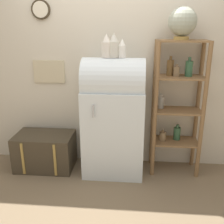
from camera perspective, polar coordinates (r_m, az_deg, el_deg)
The scene contains 9 objects.
ground_plane at distance 3.29m, azimuth -0.07°, elevation -14.89°, with size 12.00×12.00×0.00m, color #7A664C.
wall_back at distance 3.35m, azimuth 0.74°, elevation 10.61°, with size 7.00×0.09×2.70m.
refrigerator at distance 3.20m, azimuth 0.36°, elevation -0.95°, with size 0.74×0.58×1.45m.
suitcase_trunk at distance 3.59m, azimuth -14.35°, elevation -8.21°, with size 0.74×0.48×0.46m.
shelf_unit at distance 3.26m, azimuth 13.99°, elevation 2.25°, with size 0.60×0.35×1.65m.
globe at distance 3.10m, azimuth 15.09°, elevation 18.40°, with size 0.31×0.31×0.35m.
vase_left at distance 3.04m, azimuth -1.21°, elevation 14.06°, with size 0.11×0.11×0.26m.
vase_center at distance 3.04m, azimuth 0.46°, elevation 14.14°, with size 0.12×0.12×0.27m.
vase_right at distance 3.02m, azimuth 2.23°, elevation 13.53°, with size 0.09×0.09×0.21m.
Camera 1 is at (0.25, -2.74, 1.81)m, focal length 42.00 mm.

